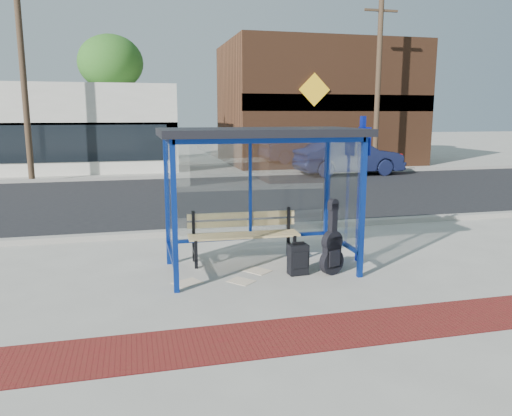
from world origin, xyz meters
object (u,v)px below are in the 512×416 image
object	(u,v)px
parked_car	(349,157)
fire_hydrant	(401,161)
backpack	(333,256)
suitcase	(298,260)
guitar_bag	(332,249)
bench	(243,232)

from	to	relation	value
parked_car	fire_hydrant	bearing A→B (deg)	-73.20
backpack	fire_hydrant	world-z (taller)	fire_hydrant
parked_car	fire_hydrant	size ratio (longest dim) A/B	5.95
parked_car	suitcase	bearing A→B (deg)	149.51
guitar_bag	backpack	bearing A→B (deg)	44.33
guitar_bag	suitcase	world-z (taller)	guitar_bag
suitcase	guitar_bag	bearing A→B (deg)	-16.43
parked_car	fire_hydrant	xyz separation A→B (m)	(3.20, 1.14, -0.35)
bench	parked_car	xyz separation A→B (m)	(7.40, 11.77, 0.25)
backpack	parked_car	xyz separation A→B (m)	(5.94, 12.48, 0.61)
fire_hydrant	parked_car	bearing A→B (deg)	-160.33
backpack	fire_hydrant	size ratio (longest dim) A/B	0.47
guitar_bag	fire_hydrant	world-z (taller)	guitar_bag
suitcase	fire_hydrant	world-z (taller)	fire_hydrant
guitar_bag	suitcase	bearing A→B (deg)	146.99
suitcase	parked_car	xyz separation A→B (m)	(6.69, 12.78, 0.53)
suitcase	backpack	distance (m)	0.81
guitar_bag	backpack	xyz separation A→B (m)	(0.20, 0.42, -0.26)
fire_hydrant	guitar_bag	bearing A→B (deg)	-123.61
guitar_bag	parked_car	size ratio (longest dim) A/B	0.25
backpack	fire_hydrant	xyz separation A→B (m)	(9.14, 13.63, 0.26)
suitcase	parked_car	bearing A→B (deg)	58.54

